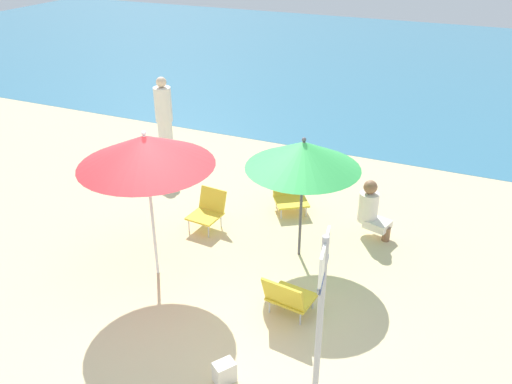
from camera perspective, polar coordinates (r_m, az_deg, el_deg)
The scene contains 11 objects.
ground_plane at distance 7.12m, azimuth -7.17°, elevation -10.52°, with size 40.00×40.00×0.00m, color beige.
sea_water at distance 18.66m, azimuth 14.07°, elevation 13.30°, with size 40.00×16.00×0.01m, color teal.
umbrella_red at distance 6.63m, azimuth -11.75°, elevation 4.37°, with size 1.70×1.70×2.08m.
umbrella_green at distance 7.03m, azimuth 5.08°, elevation 3.95°, with size 1.55×1.55×1.81m.
beach_chair_a at distance 8.31m, azimuth -5.14°, elevation -1.83°, with size 0.50×0.57×0.59m.
beach_chair_b at distance 6.54m, azimuth 3.40°, elevation -11.07°, with size 0.59×0.58×0.58m.
beach_chair_c at distance 8.80m, azimuth 3.61°, elevation -0.04°, with size 0.75×0.77×0.63m.
person_a at distance 8.19m, azimuth 12.21°, elevation -1.78°, with size 0.54×0.39×0.89m.
person_b at distance 10.48m, azimuth -9.77°, elevation 7.59°, with size 0.33×0.33×1.69m.
warning_sign at distance 4.80m, azimuth 6.97°, elevation -11.81°, with size 0.11×0.52×2.04m.
beach_bag at distance 5.89m, azimuth -3.39°, elevation -18.67°, with size 0.22×0.16×0.24m, color silver.
Camera 1 is at (3.03, -4.73, 4.38)m, focal length 37.40 mm.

